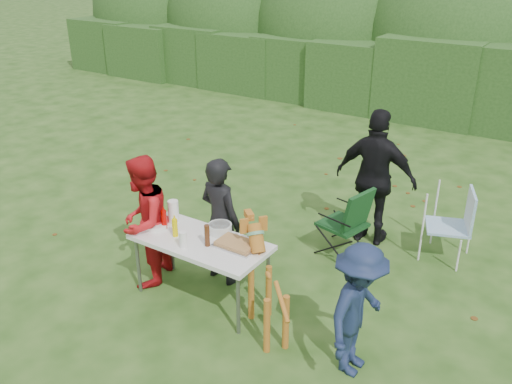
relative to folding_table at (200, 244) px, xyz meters
The scene contains 20 objects.
ground 0.74m from the folding_table, 101.32° to the left, with size 80.00×80.00×0.00m, color #1E4211.
hedge_row 8.28m from the folding_table, 90.39° to the left, with size 22.00×1.40×1.70m, color #23471C.
shrub_backdrop 9.92m from the folding_table, 90.33° to the left, with size 20.00×2.60×3.20m, color #3D6628.
folding_table is the anchor object (origin of this frame).
person_cook 0.45m from the folding_table, 97.91° to the left, with size 0.55×0.36×1.51m, color black.
person_red_jacket 0.76m from the folding_table, behind, with size 0.75×0.58×1.54m, color #B51318.
person_black_puffy 2.50m from the folding_table, 65.03° to the left, with size 1.05×0.44×1.80m, color black.
child 1.86m from the folding_table, ahead, with size 0.84×0.48×1.30m, color #172343.
dog 0.94m from the folding_table, ahead, with size 1.09×0.43×1.03m, color #A6631F, non-canonical shape.
camping_chair 1.95m from the folding_table, 63.48° to the left, with size 0.59×0.59×0.94m, color #123C18, non-canonical shape.
lawn_chair 3.10m from the folding_table, 49.93° to the left, with size 0.55×0.55×0.93m, color teal, non-canonical shape.
food_tray 0.42m from the folding_table, 14.01° to the left, with size 0.45×0.30×0.02m, color #B7B7BA.
focaccia_bread 0.42m from the folding_table, 14.01° to the left, with size 0.40×0.26×0.04m, color #AC7C47.
mustard_bottle 0.33m from the folding_table, 164.69° to the right, with size 0.06×0.06×0.20m, color #DBC600.
ketchup_bottle 0.52m from the folding_table, behind, with size 0.06×0.06×0.22m, color #AE0300.
beer_bottle 0.23m from the folding_table, 21.00° to the right, with size 0.06×0.06×0.24m, color #47230F.
paper_towel_roll 0.57m from the folding_table, 161.90° to the left, with size 0.12×0.12×0.26m, color white.
cup_stack 0.26m from the folding_table, 102.10° to the right, with size 0.08×0.08×0.18m, color white.
pasta_bowl 0.28m from the folding_table, 73.00° to the left, with size 0.26×0.26×0.10m, color silver.
plate_stack 0.58m from the folding_table, behind, with size 0.24×0.24×0.05m, color white.
Camera 1 is at (3.31, -4.17, 3.57)m, focal length 38.00 mm.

